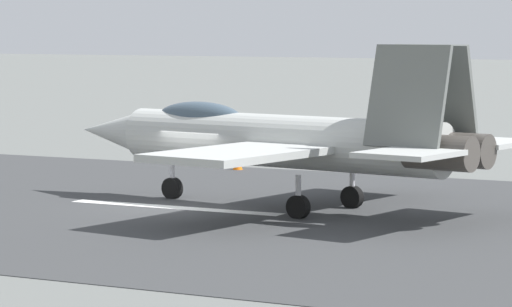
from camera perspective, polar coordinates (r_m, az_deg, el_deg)
ground_plane at (r=47.63m, az=-3.35°, el=-2.21°), size 400.00×400.00×0.00m
runway_strip at (r=47.62m, az=-3.33°, el=-2.20°), size 240.00×26.00×0.02m
fighter_jet at (r=46.94m, az=1.12°, el=0.59°), size 16.97×13.67×5.56m
marker_cone_mid at (r=59.88m, az=-0.75°, el=-0.41°), size 0.44×0.44×0.55m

